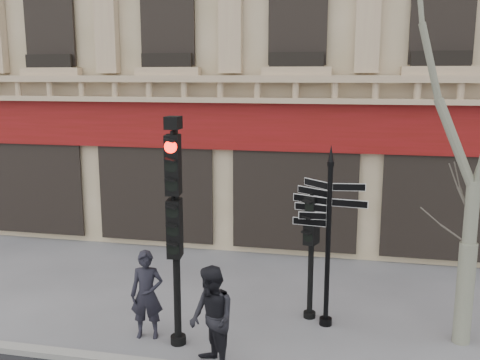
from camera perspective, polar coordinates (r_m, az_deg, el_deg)
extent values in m
plane|color=#58585D|center=(10.60, 2.60, -16.65)|extent=(80.00, 80.00, 0.00)
cube|color=#620E09|center=(14.29, 5.97, 5.66)|extent=(28.00, 0.25, 1.30)
cube|color=tan|center=(14.01, 5.95, 9.52)|extent=(28.00, 0.35, 0.74)
cylinder|color=black|center=(10.68, 9.36, -7.13)|extent=(0.10, 0.10, 3.24)
cylinder|color=black|center=(11.25, 9.11, -14.65)|extent=(0.25, 0.25, 0.14)
cone|color=black|center=(10.25, 9.69, 2.87)|extent=(0.11, 0.11, 0.32)
cylinder|color=black|center=(9.77, -6.84, -6.77)|extent=(0.13, 0.13, 3.90)
cylinder|color=black|center=(10.49, -6.60, -16.55)|extent=(0.29, 0.29, 0.16)
cube|color=black|center=(9.68, -6.88, -5.05)|extent=(0.51, 0.39, 1.06)
cube|color=black|center=(9.43, -7.04, 1.66)|extent=(0.51, 0.39, 1.06)
sphere|color=#FF0C05|center=(9.39, -7.08, 3.37)|extent=(0.22, 0.22, 0.22)
cube|color=black|center=(9.34, -7.15, 6.08)|extent=(0.28, 0.34, 0.22)
cylinder|color=black|center=(11.05, 7.58, -8.23)|extent=(0.12, 0.12, 2.59)
cylinder|color=black|center=(11.51, 7.42, -13.99)|extent=(0.27, 0.27, 0.15)
cube|color=black|center=(10.81, 7.68, -4.21)|extent=(0.52, 0.44, 0.98)
cylinder|color=gray|center=(10.92, 22.84, -11.09)|extent=(0.32, 0.32, 1.95)
cylinder|color=gray|center=(10.47, 23.45, -3.42)|extent=(0.25, 0.25, 1.24)
imported|color=black|center=(10.49, -9.90, -11.94)|extent=(0.69, 0.52, 1.71)
imported|color=black|center=(9.28, -3.04, -14.60)|extent=(1.08, 1.12, 1.82)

